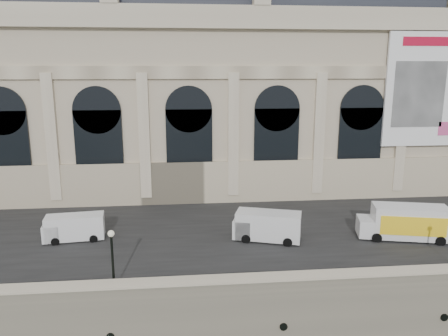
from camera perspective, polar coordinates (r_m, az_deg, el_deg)
The scene contains 8 objects.
quay at distance 64.87m, azimuth -1.10°, elevation -3.64°, with size 160.00×70.00×6.00m, color gray.
street at distance 44.07m, azimuth 1.09°, elevation -7.56°, with size 160.00×24.00×0.06m, color #2D2D2D.
parapet at distance 31.70m, azimuth 4.04°, elevation -14.96°, with size 160.00×1.40×1.21m.
museum at distance 57.92m, azimuth -6.86°, elevation 11.09°, with size 69.00×18.70×29.10m.
van_b at distance 40.36m, azimuth 5.27°, elevation -7.54°, with size 6.45×4.00×2.69m.
van_c at distance 42.54m, azimuth -19.32°, elevation -7.38°, with size 5.52×2.66×2.37m.
box_truck at distance 43.66m, azimuth 22.50°, elevation -6.59°, with size 8.23×4.28×3.17m.
lamp_left at distance 32.02m, azimuth -14.33°, elevation -11.75°, with size 0.47×0.47×4.58m.
Camera 1 is at (-4.91, -27.02, 21.37)m, focal length 35.00 mm.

